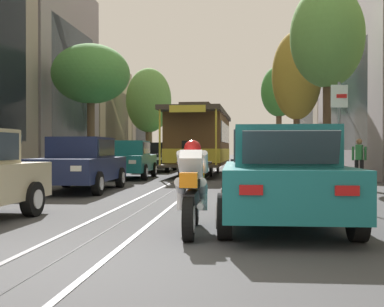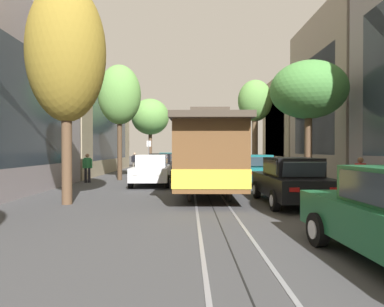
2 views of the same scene
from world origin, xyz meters
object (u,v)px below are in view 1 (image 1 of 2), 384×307
(parked_car_navy_second_left, at_px, (81,164))
(street_tree_kerb_left_mid, at_px, (149,101))
(parked_car_teal_mid_left, at_px, (129,159))
(motorcycle_with_rider, at_px, (192,189))
(street_tree_kerb_right_fourth, at_px, (279,93))
(street_sign_post, at_px, (339,129))
(parked_car_brown_sixth_left, at_px, (185,154))
(parked_car_white_mid_right, at_px, (258,159))
(parked_car_teal_near_right, at_px, (281,176))
(street_tree_kerb_right_mid, at_px, (297,76))
(street_tree_kerb_right_second, at_px, (327,37))
(cable_car_trolley, at_px, (201,140))
(parked_car_black_second_right, at_px, (267,164))
(parked_car_black_fourth_left, at_px, (156,157))
(fire_hydrant, at_px, (60,172))
(pedestrian_on_left_pavement, at_px, (359,157))
(pedestrian_on_right_pavement, at_px, (95,156))
(parked_car_green_fifth_left, at_px, (173,155))
(street_tree_kerb_left_second, at_px, (91,75))

(parked_car_navy_second_left, distance_m, street_tree_kerb_left_mid, 21.09)
(parked_car_teal_mid_left, distance_m, motorcycle_with_rider, 13.64)
(street_tree_kerb_right_fourth, relative_size, street_sign_post, 2.82)
(parked_car_brown_sixth_left, relative_size, parked_car_white_mid_right, 1.00)
(parked_car_navy_second_left, bearing_deg, parked_car_teal_near_right, -48.54)
(street_tree_kerb_right_mid, distance_m, street_tree_kerb_right_fourth, 10.96)
(parked_car_brown_sixth_left, height_order, street_tree_kerb_left_mid, street_tree_kerb_left_mid)
(parked_car_brown_sixth_left, distance_m, street_tree_kerb_right_second, 23.61)
(parked_car_navy_second_left, distance_m, parked_car_teal_mid_left, 6.17)
(street_tree_kerb_right_second, distance_m, cable_car_trolley, 8.74)
(street_tree_kerb_right_second, distance_m, street_sign_post, 7.90)
(parked_car_teal_mid_left, bearing_deg, parked_car_black_second_right, -46.79)
(parked_car_teal_near_right, xyz_separation_m, street_tree_kerb_right_second, (2.34, 9.72, 4.36))
(street_tree_kerb_right_fourth, bearing_deg, parked_car_teal_near_right, -94.08)
(street_tree_kerb_left_mid, xyz_separation_m, cable_car_trolley, (4.64, -10.73, -3.01))
(parked_car_black_fourth_left, relative_size, parked_car_teal_near_right, 1.00)
(street_tree_kerb_left_mid, distance_m, fire_hydrant, 18.66)
(parked_car_black_second_right, xyz_separation_m, pedestrian_on_left_pavement, (3.74, 4.87, 0.12))
(parked_car_teal_near_right, distance_m, pedestrian_on_right_pavement, 19.32)
(parked_car_brown_sixth_left, bearing_deg, parked_car_black_second_right, -78.05)
(street_sign_post, bearing_deg, parked_car_black_fourth_left, 113.03)
(parked_car_green_fifth_left, xyz_separation_m, street_tree_kerb_right_fourth, (7.41, 4.75, 4.68))
(parked_car_black_fourth_left, xyz_separation_m, street_tree_kerb_right_mid, (7.60, -0.04, 4.30))
(parked_car_brown_sixth_left, relative_size, cable_car_trolley, 0.48)
(street_tree_kerb_right_fourth, bearing_deg, pedestrian_on_right_pavement, -130.84)
(parked_car_green_fifth_left, xyz_separation_m, street_sign_post, (6.72, -22.11, 0.85))
(parked_car_green_fifth_left, height_order, street_tree_kerb_right_fourth, street_tree_kerb_right_fourth)
(parked_car_navy_second_left, distance_m, street_tree_kerb_left_second, 9.24)
(parked_car_black_second_right, bearing_deg, street_sign_post, -70.25)
(parked_car_brown_sixth_left, height_order, parked_car_black_second_right, same)
(street_tree_kerb_left_mid, relative_size, street_sign_post, 2.64)
(parked_car_teal_mid_left, distance_m, parked_car_white_mid_right, 5.42)
(parked_car_black_second_right, distance_m, pedestrian_on_left_pavement, 6.14)
(street_tree_kerb_right_mid, bearing_deg, parked_car_brown_sixth_left, 119.90)
(parked_car_teal_mid_left, distance_m, cable_car_trolley, 4.70)
(street_tree_kerb_right_mid, height_order, pedestrian_on_right_pavement, street_tree_kerb_right_mid)
(parked_car_white_mid_right, bearing_deg, street_tree_kerb_right_mid, 69.62)
(cable_car_trolley, xyz_separation_m, motorcycle_with_rider, (1.31, -16.78, -1.01))
(parked_car_green_fifth_left, xyz_separation_m, motorcycle_with_rider, (3.94, -25.60, -0.15))
(parked_car_teal_mid_left, xyz_separation_m, parked_car_teal_near_right, (5.37, -12.24, 0.00))
(pedestrian_on_right_pavement, xyz_separation_m, street_sign_post, (9.80, -14.71, 0.77))
(parked_car_teal_mid_left, xyz_separation_m, motorcycle_with_rider, (4.01, -13.04, -0.15))
(parked_car_black_fourth_left, distance_m, street_tree_kerb_right_second, 12.56)
(street_tree_kerb_right_second, height_order, pedestrian_on_left_pavement, street_tree_kerb_right_second)
(street_tree_kerb_left_mid, height_order, street_sign_post, street_tree_kerb_left_mid)
(parked_car_black_second_right, bearing_deg, pedestrian_on_right_pavement, 127.65)
(parked_car_navy_second_left, distance_m, parked_car_brown_sixth_left, 25.58)
(parked_car_teal_mid_left, relative_size, motorcycle_with_rider, 2.22)
(street_tree_kerb_left_mid, distance_m, motorcycle_with_rider, 28.43)
(parked_car_teal_mid_left, xyz_separation_m, street_tree_kerb_left_mid, (-1.93, 14.47, 3.87))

